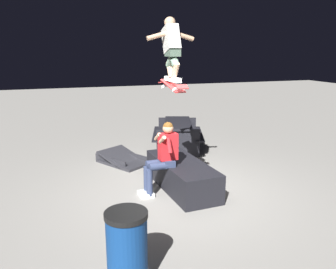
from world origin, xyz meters
TOP-DOWN VIEW (x-y plane):
  - ground_plane at (0.00, 0.00)m, footprint 40.00×40.00m
  - ledge_box_main at (0.15, -0.09)m, footprint 2.05×0.89m
  - person_sitting_on_ledge at (0.03, 0.35)m, footprint 0.59×0.76m
  - skateboard at (0.07, 0.14)m, footprint 1.02×0.23m
  - skater_airborne at (0.12, 0.14)m, footprint 0.62×0.89m
  - kicker_ramp at (2.05, 0.67)m, footprint 1.43×1.31m
  - picnic_table_back at (2.81, -0.97)m, footprint 2.04×1.82m
  - trash_bin at (-2.35, 1.52)m, footprint 0.49×0.49m

SIDE VIEW (x-z plane):
  - ground_plane at x=0.00m, z-range 0.00..0.00m
  - kicker_ramp at x=2.05m, z-range -0.12..0.24m
  - ledge_box_main at x=0.15m, z-range 0.00..0.54m
  - trash_bin at x=-2.35m, z-range 0.00..0.93m
  - picnic_table_back at x=2.81m, z-range 0.12..0.87m
  - person_sitting_on_ledge at x=0.03m, z-range 0.09..1.47m
  - skateboard at x=0.07m, z-range 1.95..2.12m
  - skater_airborne at x=0.12m, z-range 2.16..3.28m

